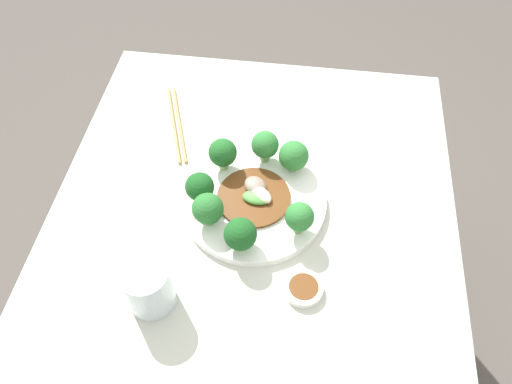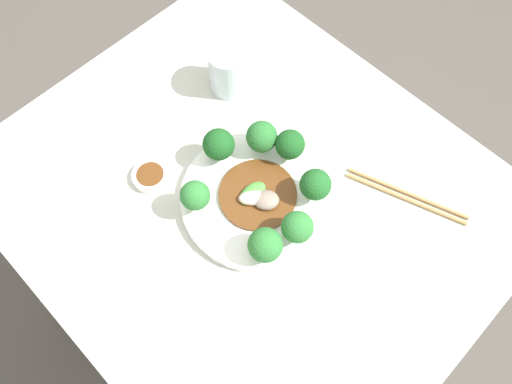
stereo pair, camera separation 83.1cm
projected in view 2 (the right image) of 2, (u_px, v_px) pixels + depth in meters
The scene contains 14 objects.
ground_plane at pixel (251, 291), 1.56m from camera, with size 8.00×8.00×0.00m, color #4C4742.
table at pixel (250, 254), 1.23m from camera, with size 0.88×0.76×0.73m.
plate at pixel (256, 199), 0.88m from camera, with size 0.27×0.27×0.02m.
broccoli_northwest at pixel (262, 137), 0.88m from camera, with size 0.06×0.06×0.07m.
broccoli_northeast at pixel (315, 185), 0.84m from camera, with size 0.05×0.05×0.07m.
broccoli_southeast at pixel (265, 245), 0.80m from camera, with size 0.06×0.06×0.07m.
broccoli_east at pixel (297, 227), 0.81m from camera, with size 0.05×0.05×0.07m.
broccoli_west at pixel (219, 145), 0.88m from camera, with size 0.06×0.06×0.07m.
broccoli_north at pixel (290, 145), 0.88m from camera, with size 0.05×0.05×0.07m.
broccoli_southwest at pixel (195, 196), 0.83m from camera, with size 0.05×0.05×0.07m.
stirfry_center at pixel (257, 197), 0.87m from camera, with size 0.14×0.14×0.02m.
drinking_glass at pixel (229, 70), 0.96m from camera, with size 0.08×0.08×0.10m.
chopsticks at pixel (407, 196), 0.89m from camera, with size 0.22×0.09×0.01m.
sauce_dish at pixel (151, 176), 0.90m from camera, with size 0.07×0.07×0.02m.
Camera 2 is at (0.28, -0.26, 1.54)m, focal length 35.00 mm.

